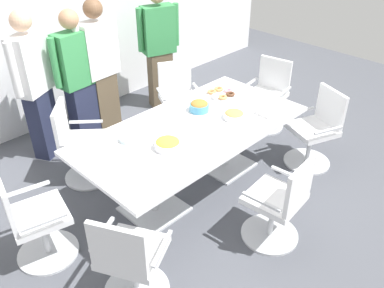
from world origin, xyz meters
The scene contains 20 objects.
ground_plane centered at (0.00, 0.00, -0.01)m, with size 10.00×10.00×0.01m, color #4C4F56.
back_wall centered at (0.00, 2.40, 1.40)m, with size 8.00×0.10×2.80m, color white.
conference_table centered at (0.00, 0.00, 0.63)m, with size 2.40×1.20×0.75m.
office_chair_0 centered at (-0.01, -1.10, 0.41)m, with size 0.59×0.59×0.91m.
office_chair_1 centered at (1.33, -0.68, 0.41)m, with size 0.70×0.70×0.91m.
office_chair_2 centered at (1.67, 0.23, 0.41)m, with size 0.62×0.62×0.91m.
office_chair_3 centered at (0.75, 0.99, 0.41)m, with size 0.73×0.73×0.91m.
office_chair_4 centered at (-0.74, 0.99, 0.41)m, with size 0.76×0.76×0.91m.
office_chair_5 centered at (-1.66, 0.26, 0.41)m, with size 0.65×0.65×0.91m.
office_chair_6 centered at (-1.35, -0.67, 0.41)m, with size 0.73×0.73×0.91m.
person_standing_0 centered at (-0.77, 1.71, 0.91)m, with size 0.58×0.40×1.75m.
person_standing_1 centered at (-0.30, 1.58, 0.88)m, with size 0.61×0.26×1.69m.
person_standing_2 centered at (0.02, 1.59, 0.91)m, with size 0.61×0.25×1.74m.
person_standing_3 centered at (1.07, 1.70, 0.89)m, with size 0.61×0.34×1.70m.
snack_bowl_pretzels centered at (0.31, 0.19, 0.81)m, with size 0.21×0.21×0.12m.
snack_bowl_chips_yellow centered at (-0.43, -0.11, 0.80)m, with size 0.25×0.25×0.10m.
snack_bowl_cookies centered at (0.44, -0.18, 0.79)m, with size 0.22×0.22×0.09m.
donut_platter centered at (0.76, 0.27, 0.77)m, with size 0.33×0.32×0.04m.
plate_stack centered at (-0.60, 0.25, 0.77)m, with size 0.19×0.19×0.04m.
napkin_pile centered at (0.76, -0.37, 0.79)m, with size 0.17×0.17×0.08m, color white.
Camera 1 is at (-2.53, -2.49, 2.85)m, focal length 38.31 mm.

